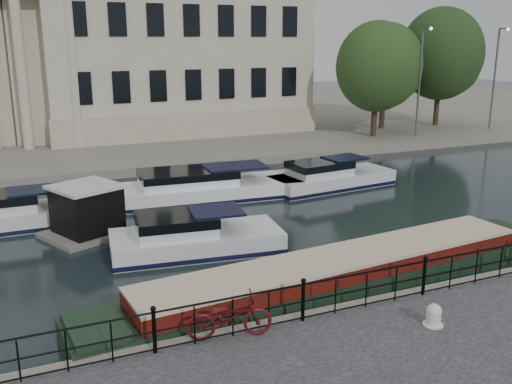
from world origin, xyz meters
TOP-DOWN VIEW (x-y plane):
  - ground_plane at (0.00, 0.00)m, footprint 160.00×160.00m
  - far_bank at (0.00, 39.00)m, footprint 120.00×42.00m
  - railing at (0.00, -2.25)m, footprint 24.14×0.14m
  - civic_building at (-1.00, 34.71)m, footprint 53.55×31.84m
  - lamp_posts at (26.00, 20.70)m, footprint 8.24×1.55m
  - bicycle at (-2.10, -2.30)m, footprint 2.27×1.17m
  - mooring_bollard at (3.02, -3.85)m, footprint 0.54×0.54m
  - narrowboat at (2.58, -0.02)m, footprint 17.30×3.79m
  - harbour_hut at (-4.08, 8.71)m, footprint 4.12×3.84m
  - cabin_cruisers at (0.79, 10.34)m, footprint 23.68×10.50m
  - trees at (23.63, 23.76)m, footprint 14.91×9.28m

SIDE VIEW (x-z plane):
  - ground_plane at x=0.00m, z-range 0.00..0.00m
  - far_bank at x=0.00m, z-range 0.00..0.55m
  - narrowboat at x=2.58m, z-range -0.45..1.18m
  - cabin_cruisers at x=0.79m, z-range -0.63..1.36m
  - mooring_bollard at x=3.02m, z-range 0.53..1.13m
  - harbour_hut at x=-4.08m, z-range -0.15..2.05m
  - bicycle at x=-2.10m, z-range 0.55..1.69m
  - railing at x=0.00m, z-range 0.59..1.81m
  - lamp_posts at x=26.00m, z-range 0.76..8.83m
  - trees at x=23.63m, z-range 0.94..10.81m
  - civic_building at x=-1.00m, z-range -1.39..15.46m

